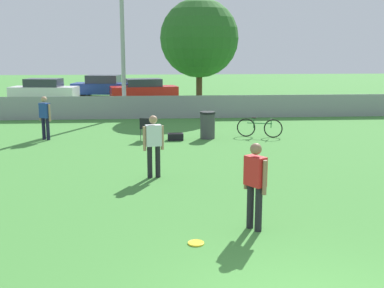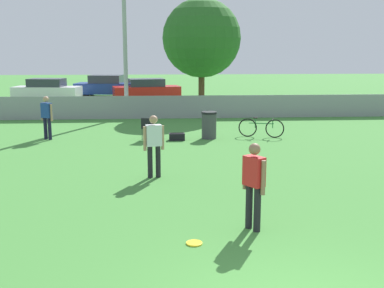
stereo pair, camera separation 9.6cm
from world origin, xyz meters
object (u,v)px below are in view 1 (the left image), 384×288
Objects in this scene: light_pole at (122,12)px; bicycle_sideline at (260,128)px; tree_near_pole at (199,38)px; parked_car_red at (144,89)px; spectator_in_blue at (45,115)px; gear_bag_sideline at (176,137)px; player_thrower_red at (255,181)px; trash_bin at (208,125)px; parked_car_blue at (104,86)px; player_receiver_white at (153,142)px; parked_car_white at (44,90)px; folding_chair_sideline at (147,127)px; frisbee_disc at (196,243)px.

light_pole is 9.32m from bicycle_sideline.
parked_car_red is at bearing 113.56° from tree_near_pole.
gear_bag_sideline is at bearing -154.66° from spectator_in_blue.
trash_bin is (0.16, 9.29, -0.43)m from player_thrower_red.
light_pole is at bearing -82.28° from spectator_in_blue.
spectator_in_blue is at bearing -82.41° from parked_car_blue.
parked_car_blue is at bearing 158.58° from player_thrower_red.
light_pole reaches higher than player_receiver_white.
gear_bag_sideline is at bearing 67.64° from player_receiver_white.
parked_car_red is (-3.05, 7.00, -3.18)m from tree_near_pole.
parked_car_red is (6.49, 0.18, -0.02)m from parked_car_white.
parked_car_blue reaches higher than gear_bag_sideline.
parked_car_blue reaches higher than trash_bin.
spectator_in_blue is 0.36× the size of parked_car_blue.
light_pole reaches higher than folding_chair_sideline.
parked_car_blue is (3.62, 2.34, 0.04)m from parked_car_white.
frisbee_disc is at bearing 111.75° from folding_chair_sideline.
spectator_in_blue is at bearing 111.27° from player_receiver_white.
folding_chair_sideline is at bearing -158.52° from bicycle_sideline.
gear_bag_sideline is at bearing -70.75° from light_pole.
tree_near_pole is at bearing -76.60° from parked_car_red.
player_thrower_red reaches higher than frisbee_disc.
trash_bin reaches higher than gear_bag_sideline.
player_receiver_white is at bearing -108.10° from bicycle_sideline.
trash_bin is (2.25, 0.20, 0.01)m from folding_chair_sideline.
player_thrower_red is 0.36× the size of parked_car_blue.
tree_near_pole is 3.62× the size of player_receiver_white.
tree_near_pole is 3.55× the size of bicycle_sideline.
spectator_in_blue is at bearing 178.43° from player_thrower_red.
player_receiver_white is 5.32m from gear_bag_sideline.
trash_bin is (-1.99, -0.09, 0.14)m from bicycle_sideline.
bicycle_sideline is 0.37× the size of parked_car_white.
parked_car_blue is at bearing 104.12° from gear_bag_sideline.
parked_car_red is (-1.44, 14.98, 0.53)m from gear_bag_sideline.
spectator_in_blue is at bearing 178.25° from trash_bin.
frisbee_disc is 0.06× the size of parked_car_white.
parked_car_blue is (-3.27, 17.08, 0.23)m from folding_chair_sideline.
player_receiver_white is 0.36× the size of parked_car_blue.
light_pole is at bearing 149.65° from bicycle_sideline.
gear_bag_sideline is at bearing -66.82° from parked_car_blue.
player_receiver_white is 5.29m from folding_chair_sideline.
folding_chair_sideline is 0.19× the size of parked_car_white.
folding_chair_sideline is (-2.09, 9.09, -0.44)m from player_thrower_red.
player_receiver_white is 20.19m from parked_car_red.
light_pole reaches higher than frisbee_disc.
folding_chair_sideline is (3.70, -0.38, -0.42)m from spectator_in_blue.
folding_chair_sideline is 14.91m from parked_car_red.
spectator_in_blue is at bearing 10.21° from folding_chair_sideline.
light_pole is 10.18× the size of folding_chair_sideline.
parked_car_red is (-0.40, 14.91, 0.16)m from folding_chair_sideline.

